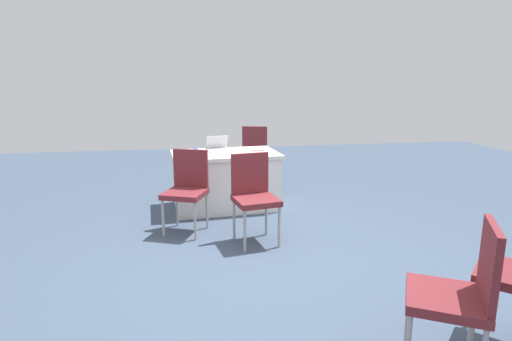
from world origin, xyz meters
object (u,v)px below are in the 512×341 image
at_px(chair_aisle, 461,290).
at_px(yarn_ball, 195,151).
at_px(table_foreground, 226,180).
at_px(laptop_silver, 219,148).
at_px(scissors_red, 258,150).
at_px(chair_tucked_right, 254,192).
at_px(chair_near_front, 187,186).
at_px(chair_by_pillar, 256,149).

height_order(chair_aisle, yarn_ball, chair_aisle).
height_order(table_foreground, chair_aisle, chair_aisle).
relative_size(laptop_silver, scissors_red, 2.13).
relative_size(chair_tucked_right, scissors_red, 5.32).
bearing_deg(chair_near_front, table_foreground, -98.73).
bearing_deg(chair_aisle, scissors_red, 38.24).
relative_size(table_foreground, laptop_silver, 3.90).
bearing_deg(chair_tucked_right, chair_by_pillar, -110.07).
bearing_deg(yarn_ball, chair_near_front, 80.92).
distance_m(table_foreground, chair_by_pillar, 1.52).
bearing_deg(chair_aisle, chair_near_front, 59.30).
xyz_separation_m(laptop_silver, scissors_red, (-0.54, 0.02, -0.04)).
bearing_deg(chair_aisle, yarn_ball, 51.92).
bearing_deg(yarn_ball, scissors_red, -167.46).
bearing_deg(table_foreground, scissors_red, -167.77).
distance_m(chair_by_pillar, laptop_silver, 1.45).
relative_size(chair_by_pillar, yarn_ball, 10.70).
bearing_deg(laptop_silver, scissors_red, 162.11).
height_order(chair_tucked_right, chair_aisle, chair_tucked_right).
bearing_deg(chair_by_pillar, chair_aisle, -68.51).
distance_m(chair_aisle, chair_by_pillar, 4.95).
height_order(chair_tucked_right, yarn_ball, chair_tucked_right).
bearing_deg(chair_near_front, chair_tucked_right, 170.52).
bearing_deg(yarn_ball, chair_tucked_right, 115.80).
distance_m(chair_near_front, chair_aisle, 3.13).
height_order(chair_tucked_right, chair_by_pillar, chair_by_pillar).
height_order(chair_tucked_right, laptop_silver, laptop_silver).
bearing_deg(chair_aisle, laptop_silver, 46.09).
relative_size(chair_aisle, laptop_silver, 2.49).
xyz_separation_m(chair_aisle, scissors_red, (0.55, -3.68, 0.22)).
distance_m(chair_tucked_right, chair_by_pillar, 2.70).
xyz_separation_m(table_foreground, chair_aisle, (-1.02, 3.58, 0.16)).
relative_size(chair_tucked_right, yarn_ball, 10.47).
height_order(table_foreground, chair_near_front, chair_near_front).
bearing_deg(chair_near_front, yarn_ball, -76.44).
relative_size(table_foreground, scissors_red, 8.30).
xyz_separation_m(chair_by_pillar, yarn_ball, (1.05, 1.46, 0.24)).
distance_m(chair_near_front, laptop_silver, 1.11).
relative_size(chair_near_front, yarn_ball, 10.32).
distance_m(table_foreground, yarn_ball, 0.59).
bearing_deg(chair_tucked_right, laptop_silver, -90.23).
distance_m(yarn_ball, scissors_red, 0.89).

